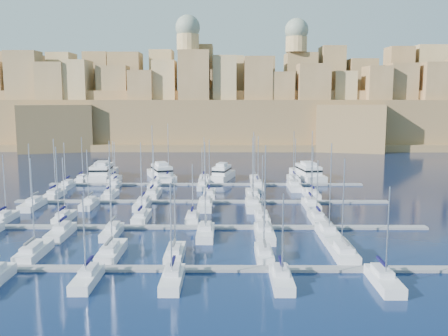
{
  "coord_description": "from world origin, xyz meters",
  "views": [
    {
      "loc": [
        5.82,
        -100.09,
        23.94
      ],
      "look_at": [
        5.07,
        6.0,
        8.45
      ],
      "focal_mm": 40.0,
      "sensor_mm": 36.0,
      "label": 1
    }
  ],
  "objects_px": {
    "motor_yacht_b": "(161,173)",
    "motor_yacht_c": "(222,174)",
    "sailboat_2": "(111,252)",
    "motor_yacht_a": "(102,172)",
    "motor_yacht_d": "(308,173)",
    "sailboat_4": "(264,254)"
  },
  "relations": [
    {
      "from": "motor_yacht_a",
      "to": "motor_yacht_b",
      "type": "height_order",
      "value": "same"
    },
    {
      "from": "motor_yacht_a",
      "to": "motor_yacht_d",
      "type": "distance_m",
      "value": 59.7
    },
    {
      "from": "motor_yacht_a",
      "to": "motor_yacht_b",
      "type": "bearing_deg",
      "value": -3.88
    },
    {
      "from": "motor_yacht_a",
      "to": "sailboat_2",
      "type": "bearing_deg",
      "value": -75.0
    },
    {
      "from": "motor_yacht_a",
      "to": "motor_yacht_b",
      "type": "xyz_separation_m",
      "value": [
        17.41,
        -1.18,
        0.0
      ]
    },
    {
      "from": "motor_yacht_b",
      "to": "motor_yacht_c",
      "type": "xyz_separation_m",
      "value": [
        17.53,
        -1.42,
        0.0
      ]
    },
    {
      "from": "motor_yacht_a",
      "to": "motor_yacht_d",
      "type": "height_order",
      "value": "same"
    },
    {
      "from": "sailboat_2",
      "to": "motor_yacht_d",
      "type": "height_order",
      "value": "sailboat_2"
    },
    {
      "from": "sailboat_4",
      "to": "motor_yacht_d",
      "type": "xyz_separation_m",
      "value": [
        17.83,
        71.62,
        1.01
      ]
    },
    {
      "from": "sailboat_4",
      "to": "motor_yacht_b",
      "type": "relative_size",
      "value": 0.68
    },
    {
      "from": "motor_yacht_c",
      "to": "motor_yacht_d",
      "type": "relative_size",
      "value": 0.76
    },
    {
      "from": "sailboat_2",
      "to": "motor_yacht_a",
      "type": "bearing_deg",
      "value": 105.0
    },
    {
      "from": "motor_yacht_d",
      "to": "sailboat_4",
      "type": "bearing_deg",
      "value": -103.98
    },
    {
      "from": "motor_yacht_b",
      "to": "motor_yacht_d",
      "type": "bearing_deg",
      "value": 1.19
    },
    {
      "from": "motor_yacht_d",
      "to": "motor_yacht_b",
      "type": "bearing_deg",
      "value": -178.81
    },
    {
      "from": "motor_yacht_a",
      "to": "motor_yacht_d",
      "type": "relative_size",
      "value": 1.01
    },
    {
      "from": "motor_yacht_b",
      "to": "motor_yacht_c",
      "type": "bearing_deg",
      "value": -4.62
    },
    {
      "from": "sailboat_4",
      "to": "motor_yacht_c",
      "type": "distance_m",
      "value": 69.68
    },
    {
      "from": "sailboat_4",
      "to": "motor_yacht_d",
      "type": "distance_m",
      "value": 73.81
    },
    {
      "from": "motor_yacht_b",
      "to": "motor_yacht_c",
      "type": "distance_m",
      "value": 17.58
    },
    {
      "from": "sailboat_4",
      "to": "motor_yacht_b",
      "type": "distance_m",
      "value": 74.86
    },
    {
      "from": "sailboat_4",
      "to": "sailboat_2",
      "type": "bearing_deg",
      "value": 178.07
    }
  ]
}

